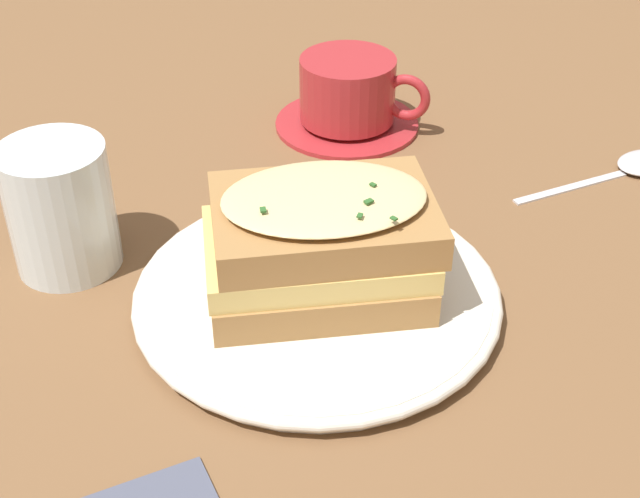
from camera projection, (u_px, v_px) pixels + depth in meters
name	position (u px, v px, depth m)	size (l,w,h in m)	color
ground_plane	(343.00, 321.00, 0.62)	(2.40, 2.40, 0.00)	brown
dinner_plate	(320.00, 293.00, 0.63)	(0.26, 0.26, 0.02)	silver
sandwich	(322.00, 242.00, 0.61)	(0.19, 0.18, 0.08)	#A37542
teacup_with_saucer	(349.00, 97.00, 0.84)	(0.14, 0.14, 0.07)	#AD282D
water_glass	(60.00, 208.00, 0.65)	(0.08, 0.08, 0.10)	silver
spoon	(640.00, 165.00, 0.79)	(0.17, 0.09, 0.01)	silver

